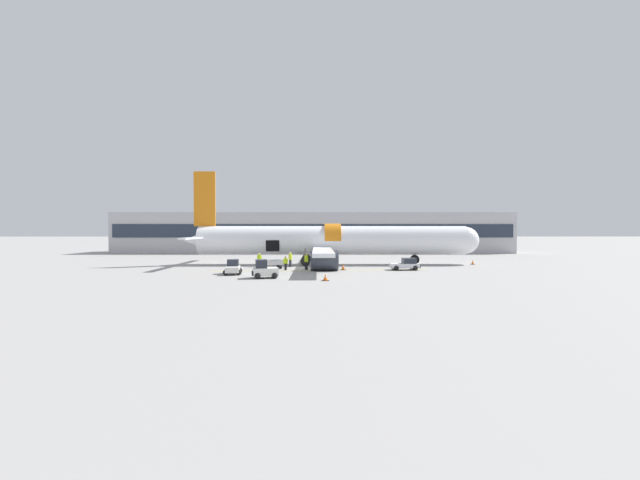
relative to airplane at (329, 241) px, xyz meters
The scene contains 16 objects.
ground_plane 6.53m from the airplane, 113.65° to the right, with size 500.00×500.00×0.00m, color gray.
apron_marking_line 8.86m from the airplane, 97.00° to the right, with size 23.97×2.91×0.01m.
terminal_strip 31.00m from the airplane, 94.29° to the left, with size 77.33×11.33×7.88m.
airplane is the anchor object (origin of this frame).
baggage_tug_lead 17.18m from the airplane, 112.18° to the right, with size 2.64×2.37×1.72m.
baggage_tug_mid 15.99m from the airplane, 129.52° to the right, with size 2.09×3.22×1.47m.
baggage_tug_rear 11.72m from the airplane, 42.97° to the right, with size 3.32×2.16×1.33m.
baggage_cart_loading 9.31m from the airplane, 139.04° to the right, with size 3.78×2.55×0.98m.
ground_crew_loader_a 9.48m from the airplane, 157.89° to the right, with size 0.57×0.53×1.70m.
ground_crew_loader_b 8.17m from the airplane, 110.24° to the right, with size 0.57×0.62×1.85m.
ground_crew_driver 9.65m from the airplane, 122.38° to the right, with size 0.54×0.40×1.56m.
ground_crew_supervisor 6.44m from the airplane, 141.54° to the right, with size 0.54×0.63×1.83m.
suitcase_on_tarmac_upright 11.44m from the airplane, 131.50° to the right, with size 0.53×0.34×0.71m.
safety_cone_nose 18.86m from the airplane, ahead, with size 0.48×0.48×0.65m.
safety_cone_engine_left 18.14m from the airplane, 92.46° to the right, with size 0.63×0.63×0.59m.
safety_cone_wingtip 8.27m from the airplane, 79.62° to the right, with size 0.57×0.57×0.69m.
Camera 1 is at (0.87, -50.16, 4.45)m, focal length 24.00 mm.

